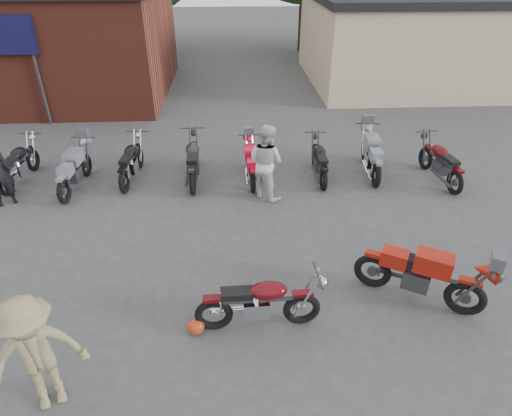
{
  "coord_description": "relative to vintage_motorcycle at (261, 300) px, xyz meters",
  "views": [
    {
      "loc": [
        -0.19,
        -5.07,
        5.4
      ],
      "look_at": [
        0.22,
        2.27,
        0.9
      ],
      "focal_mm": 30.0,
      "sensor_mm": 36.0,
      "label": 1
    }
  ],
  "objects": [
    {
      "name": "ground",
      "position": [
        -0.17,
        0.02,
        -0.58
      ],
      "size": [
        90.0,
        90.0,
        0.0
      ],
      "primitive_type": "plane",
      "color": "#38383B"
    },
    {
      "name": "brick_building",
      "position": [
        -9.17,
        14.02,
        1.42
      ],
      "size": [
        12.0,
        8.0,
        4.0
      ],
      "primitive_type": "cube",
      "color": "maroon",
      "rests_on": "ground"
    },
    {
      "name": "stucco_building",
      "position": [
        8.33,
        15.02,
        1.17
      ],
      "size": [
        10.0,
        8.0,
        3.5
      ],
      "primitive_type": "cube",
      "color": "tan",
      "rests_on": "ground"
    },
    {
      "name": "vintage_motorcycle",
      "position": [
        0.0,
        0.0,
        0.0
      ],
      "size": [
        2.01,
        0.73,
        1.15
      ],
      "primitive_type": null,
      "rotation": [
        0.0,
        0.0,
        0.04
      ],
      "color": "#540A10",
      "rests_on": "ground"
    },
    {
      "name": "sportbike",
      "position": [
        2.82,
        0.46,
        0.05
      ],
      "size": [
        2.23,
        1.7,
        1.26
      ],
      "primitive_type": null,
      "rotation": [
        0.0,
        0.0,
        -0.52
      ],
      "color": "#9E180D",
      "rests_on": "ground"
    },
    {
      "name": "helmet",
      "position": [
        -1.06,
        -0.09,
        -0.44
      ],
      "size": [
        0.32,
        0.32,
        0.26
      ],
      "primitive_type": "ellipsoid",
      "rotation": [
        0.0,
        0.0,
        -0.14
      ],
      "color": "#AF2F12",
      "rests_on": "ground"
    },
    {
      "name": "person_light",
      "position": [
        0.4,
        4.34,
        0.37
      ],
      "size": [
        1.17,
        1.15,
        1.9
      ],
      "primitive_type": "imported",
      "rotation": [
        0.0,
        0.0,
        2.42
      ],
      "color": "beige",
      "rests_on": "ground"
    },
    {
      "name": "person_tan",
      "position": [
        -2.96,
        -1.23,
        0.35
      ],
      "size": [
        1.38,
        1.12,
        1.86
      ],
      "primitive_type": "imported",
      "rotation": [
        0.0,
        0.0,
        0.42
      ],
      "color": "#887D54",
      "rests_on": "ground"
    },
    {
      "name": "row_bike_0",
      "position": [
        -6.05,
        5.5,
        -0.01
      ],
      "size": [
        0.81,
        2.01,
        1.14
      ],
      "primitive_type": null,
      "rotation": [
        0.0,
        0.0,
        1.49
      ],
      "color": "black",
      "rests_on": "ground"
    },
    {
      "name": "row_bike_1",
      "position": [
        -4.47,
        5.05,
        0.01
      ],
      "size": [
        0.81,
        2.06,
        1.17
      ],
      "primitive_type": null,
      "rotation": [
        0.0,
        0.0,
        1.5
      ],
      "color": "gray",
      "rests_on": "ground"
    },
    {
      "name": "row_bike_2",
      "position": [
        -3.11,
        5.48,
        -0.0
      ],
      "size": [
        0.81,
        2.03,
        1.15
      ],
      "primitive_type": null,
      "rotation": [
        0.0,
        0.0,
        1.49
      ],
      "color": "black",
      "rests_on": "ground"
    },
    {
      "name": "row_bike_3",
      "position": [
        -1.45,
        5.36,
        0.04
      ],
      "size": [
        0.77,
        2.16,
        1.24
      ],
      "primitive_type": null,
      "rotation": [
        0.0,
        0.0,
        1.6
      ],
      "color": "black",
      "rests_on": "ground"
    },
    {
      "name": "row_bike_4",
      "position": [
        0.08,
        5.28,
        -0.04
      ],
      "size": [
        0.64,
        1.86,
        1.07
      ],
      "primitive_type": null,
      "rotation": [
        0.0,
        0.0,
        1.59
      ],
      "color": "red",
      "rests_on": "ground"
    },
    {
      "name": "row_bike_5",
      "position": [
        1.92,
        5.29,
        -0.03
      ],
      "size": [
        0.65,
        1.9,
        1.1
      ],
      "primitive_type": null,
      "rotation": [
        0.0,
        0.0,
        1.56
      ],
      "color": "black",
      "rests_on": "ground"
    },
    {
      "name": "row_bike_6",
      "position": [
        3.39,
        5.48,
        0.04
      ],
      "size": [
        0.89,
        2.18,
        1.23
      ],
      "primitive_type": null,
      "rotation": [
        0.0,
        0.0,
        1.48
      ],
      "color": "gray",
      "rests_on": "ground"
    },
    {
      "name": "row_bike_7",
      "position": [
        5.1,
        4.96,
        0.01
      ],
      "size": [
        0.9,
        2.09,
        1.18
      ],
      "primitive_type": null,
      "rotation": [
        0.0,
        0.0,
        1.69
      ],
      "color": "#4C090B",
      "rests_on": "ground"
    }
  ]
}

